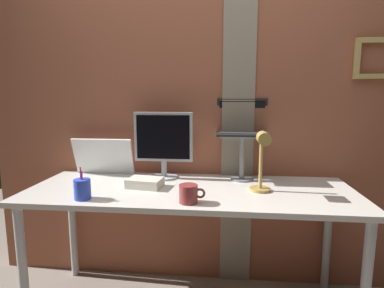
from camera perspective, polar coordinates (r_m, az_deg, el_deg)
brick_wall_back at (r=2.16m, az=1.95°, el=6.30°), size 3.01×0.16×2.44m
desk at (r=1.87m, az=-0.32°, el=-10.44°), size 1.91×0.69×0.78m
monitor at (r=2.03m, az=-5.26°, el=0.63°), size 0.38×0.18×0.44m
laptop_stand at (r=2.01m, az=9.21°, el=-1.14°), size 0.28×0.22×0.29m
laptop at (r=2.06m, az=9.21°, el=3.65°), size 0.33×0.28×0.23m
whiteboard_panel at (r=2.21m, az=-15.99°, el=-2.25°), size 0.41×0.10×0.26m
desk_lamp at (r=1.74m, az=12.81°, el=-2.05°), size 0.12×0.20×0.35m
pen_cup at (r=1.75m, az=-19.53°, el=-7.82°), size 0.09×0.09×0.17m
coffee_mug at (r=1.59m, az=-0.59°, el=-9.15°), size 0.13×0.10×0.09m
paper_clutter_stack at (r=1.88m, az=-8.64°, el=-7.06°), size 0.22×0.17×0.05m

